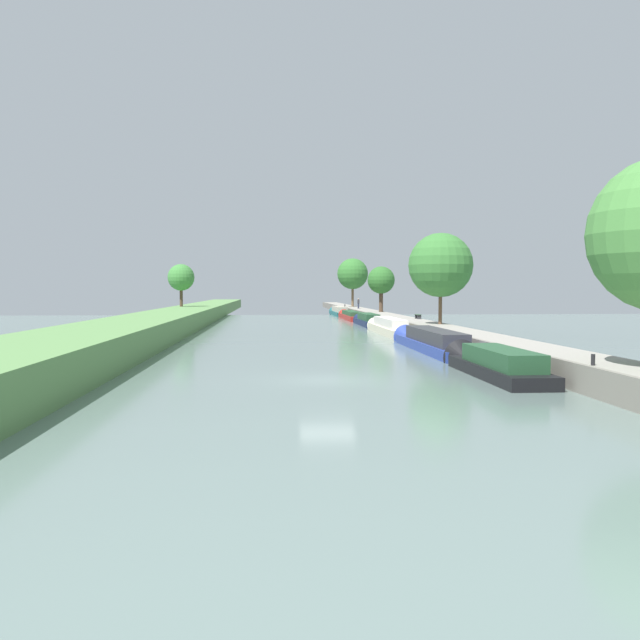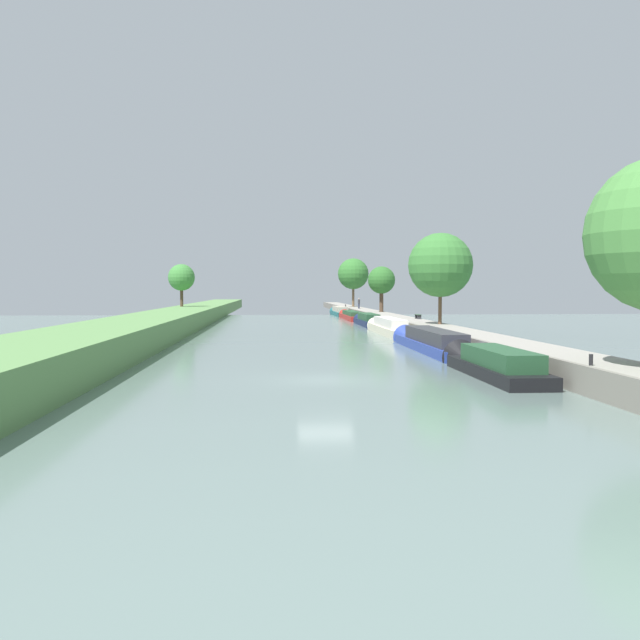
% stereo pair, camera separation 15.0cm
% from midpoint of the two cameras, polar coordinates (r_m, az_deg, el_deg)
% --- Properties ---
extents(ground_plane, '(160.00, 160.00, 0.00)m').
position_cam_midpoint_polar(ground_plane, '(30.69, 0.49, -5.13)').
color(ground_plane, slate).
extents(left_grassy_bank, '(6.41, 260.00, 1.84)m').
position_cam_midpoint_polar(left_grassy_bank, '(32.29, -23.37, -3.32)').
color(left_grassy_bank, '#5B894C').
rests_on(left_grassy_bank, ground_plane).
extents(right_towpath, '(3.07, 260.00, 1.13)m').
position_cam_midpoint_polar(right_towpath, '(33.52, 20.37, -3.67)').
color(right_towpath, gray).
rests_on(right_towpath, ground_plane).
extents(stone_quay, '(0.25, 260.00, 1.18)m').
position_cam_midpoint_polar(stone_quay, '(32.87, 17.74, -3.71)').
color(stone_quay, gray).
rests_on(stone_quay, ground_plane).
extents(narrowboat_black, '(2.20, 10.96, 2.15)m').
position_cam_midpoint_polar(narrowboat_black, '(33.62, 14.26, -3.61)').
color(narrowboat_black, black).
rests_on(narrowboat_black, ground_plane).
extents(narrowboat_blue, '(2.12, 16.52, 2.19)m').
position_cam_midpoint_polar(narrowboat_blue, '(46.36, 9.23, -1.80)').
color(narrowboat_blue, '#283D93').
rests_on(narrowboat_blue, ground_plane).
extents(narrowboat_cream, '(1.81, 15.29, 2.02)m').
position_cam_midpoint_polar(narrowboat_cream, '(63.15, 5.72, -0.60)').
color(narrowboat_cream, beige).
rests_on(narrowboat_cream, ground_plane).
extents(narrowboat_navy, '(1.88, 12.19, 1.98)m').
position_cam_midpoint_polar(narrowboat_navy, '(78.22, 3.95, -0.02)').
color(narrowboat_navy, '#141E42').
rests_on(narrowboat_navy, ground_plane).
extents(narrowboat_red, '(1.85, 16.25, 1.76)m').
position_cam_midpoint_polar(narrowboat_red, '(93.67, 2.54, 0.37)').
color(narrowboat_red, maroon).
rests_on(narrowboat_red, ground_plane).
extents(narrowboat_teal, '(1.95, 15.30, 2.04)m').
position_cam_midpoint_polar(narrowboat_teal, '(109.58, 1.55, 0.73)').
color(narrowboat_teal, '#195B60').
rests_on(narrowboat_teal, ground_plane).
extents(tree_rightbank_midnear, '(5.58, 5.58, 7.93)m').
position_cam_midpoint_polar(tree_rightbank_midnear, '(59.17, 10.15, 4.62)').
color(tree_rightbank_midnear, brown).
rests_on(tree_rightbank_midnear, right_towpath).
extents(tree_rightbank_midfar, '(3.70, 3.70, 6.16)m').
position_cam_midpoint_polar(tree_rightbank_midfar, '(90.97, 5.17, 3.37)').
color(tree_rightbank_midfar, '#4C3828').
rests_on(tree_rightbank_midfar, right_towpath).
extents(tree_rightbank_far, '(5.47, 5.47, 8.56)m').
position_cam_midpoint_polar(tree_rightbank_far, '(119.01, 2.76, 3.94)').
color(tree_rightbank_far, brown).
rests_on(tree_rightbank_far, right_towpath).
extents(tree_leftbank_downstream, '(3.62, 3.62, 5.78)m').
position_cam_midpoint_polar(tree_leftbank_downstream, '(93.05, -11.78, 3.55)').
color(tree_leftbank_downstream, '#4C3828').
rests_on(tree_leftbank_downstream, left_grassy_bank).
extents(person_walking, '(0.34, 0.34, 1.66)m').
position_cam_midpoint_polar(person_walking, '(106.94, 3.24, 1.45)').
color(person_walking, '#282D42').
rests_on(person_walking, right_towpath).
extents(mooring_bollard_near, '(0.16, 0.16, 0.45)m').
position_cam_midpoint_polar(mooring_bollard_near, '(28.66, 22.07, -3.15)').
color(mooring_bollard_near, black).
rests_on(mooring_bollard_near, right_towpath).
extents(mooring_bollard_far, '(0.16, 0.16, 0.45)m').
position_cam_midpoint_polar(mooring_bollard_far, '(116.80, 2.10, 1.23)').
color(mooring_bollard_far, black).
rests_on(mooring_bollard_far, right_towpath).
extents(park_bench, '(0.44, 1.50, 0.47)m').
position_cam_midpoint_polar(park_bench, '(69.66, 8.28, 0.38)').
color(park_bench, '#333338').
rests_on(park_bench, right_towpath).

